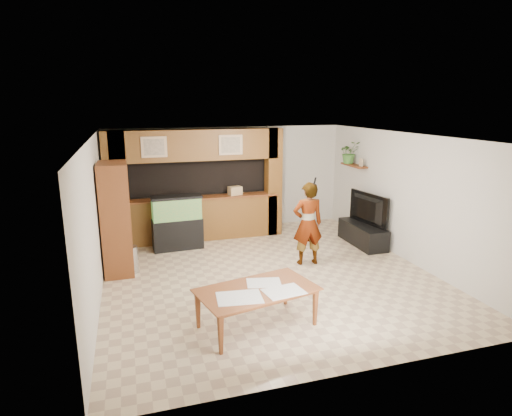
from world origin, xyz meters
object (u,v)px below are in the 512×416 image
object	(u,v)px
television	(364,209)
person	(308,224)
pantry_cabinet	(116,219)
dining_table	(258,309)
aquarium	(177,223)

from	to	relation	value
television	person	xyz separation A→B (m)	(-1.71, -0.75, 0.01)
pantry_cabinet	dining_table	size ratio (longest dim) A/B	1.26
aquarium	television	size ratio (longest dim) A/B	0.97
pantry_cabinet	dining_table	distance (m)	3.49
pantry_cabinet	aquarium	world-z (taller)	pantry_cabinet
dining_table	pantry_cabinet	bearing A→B (deg)	111.73
pantry_cabinet	person	bearing A→B (deg)	-10.00
dining_table	television	bearing A→B (deg)	27.55
person	pantry_cabinet	bearing A→B (deg)	-5.60
television	dining_table	distance (m)	4.52
pantry_cabinet	aquarium	size ratio (longest dim) A/B	1.75
television	person	size ratio (longest dim) A/B	0.74
pantry_cabinet	person	xyz separation A→B (m)	(3.64, -0.64, -0.22)
television	dining_table	size ratio (longest dim) A/B	0.74
aquarium	person	xyz separation A→B (m)	(2.40, -1.67, 0.25)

